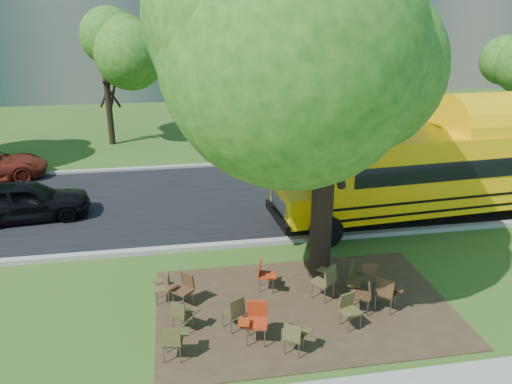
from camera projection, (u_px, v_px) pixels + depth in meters
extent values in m
plane|color=#34591B|center=(259.00, 300.00, 12.27)|extent=(160.00, 160.00, 0.00)
cube|color=#382819|center=(304.00, 307.00, 11.96)|extent=(7.00, 4.50, 0.03)
cube|color=black|center=(227.00, 198.00, 18.73)|extent=(80.00, 8.00, 0.04)
cube|color=gray|center=(242.00, 244.00, 15.02)|extent=(80.00, 0.25, 0.14)
cube|color=gray|center=(216.00, 165.00, 22.50)|extent=(80.00, 0.25, 0.14)
cylinder|color=black|center=(109.00, 111.00, 25.64)|extent=(0.32, 0.32, 3.50)
sphere|color=#1F5313|center=(104.00, 61.00, 24.78)|extent=(4.80, 4.80, 4.80)
cylinder|color=black|center=(364.00, 103.00, 25.74)|extent=(0.38, 0.38, 4.20)
sphere|color=#1F5313|center=(369.00, 44.00, 24.71)|extent=(5.60, 5.60, 5.60)
cylinder|color=black|center=(323.00, 195.00, 12.58)|extent=(0.56, 0.56, 4.63)
sphere|color=#1F5313|center=(330.00, 56.00, 11.39)|extent=(7.20, 7.20, 7.20)
cube|color=#FFB808|center=(473.00, 164.00, 16.83)|extent=(11.20, 3.30, 2.46)
cube|color=black|center=(482.00, 156.00, 16.80)|extent=(10.60, 3.30, 0.60)
cube|color=#FFB808|center=(300.00, 202.00, 15.71)|extent=(1.46, 2.30, 0.95)
cube|color=black|center=(471.00, 182.00, 17.04)|extent=(11.22, 3.33, 0.08)
cube|color=black|center=(469.00, 192.00, 17.17)|extent=(11.22, 3.33, 0.08)
cylinder|color=black|center=(326.00, 231.00, 14.84)|extent=(1.02, 0.37, 1.00)
cylinder|color=black|center=(299.00, 201.00, 17.13)|extent=(1.02, 0.37, 1.00)
cube|color=#43401D|center=(172.00, 341.00, 10.06)|extent=(0.46, 0.44, 0.05)
cube|color=#43401D|center=(171.00, 338.00, 9.82)|extent=(0.40, 0.15, 0.39)
cube|color=#43401D|center=(184.00, 332.00, 10.16)|extent=(0.25, 0.30, 0.03)
cylinder|color=slate|center=(166.00, 345.00, 10.29)|extent=(0.02, 0.02, 0.44)
cylinder|color=slate|center=(180.00, 355.00, 9.99)|extent=(0.02, 0.02, 0.44)
cube|color=#413A1C|center=(183.00, 315.00, 10.98)|extent=(0.52, 0.52, 0.05)
cube|color=#413A1C|center=(178.00, 311.00, 10.77)|extent=(0.34, 0.29, 0.36)
cube|color=#413A1C|center=(194.00, 310.00, 10.95)|extent=(0.31, 0.32, 0.03)
cylinder|color=slate|center=(182.00, 317.00, 11.24)|extent=(0.02, 0.02, 0.41)
cylinder|color=slate|center=(185.00, 328.00, 10.85)|extent=(0.02, 0.02, 0.41)
cube|color=#453A1E|center=(233.00, 312.00, 11.02)|extent=(0.54, 0.53, 0.05)
cube|color=#453A1E|center=(237.00, 308.00, 10.83)|extent=(0.38, 0.27, 0.38)
cube|color=#453A1E|center=(237.00, 302.00, 11.22)|extent=(0.31, 0.34, 0.03)
cylinder|color=slate|center=(223.00, 320.00, 11.12)|extent=(0.02, 0.02, 0.43)
cylinder|color=slate|center=(243.00, 321.00, 11.08)|extent=(0.02, 0.02, 0.43)
cube|color=#A42E11|center=(257.00, 323.00, 10.55)|extent=(0.54, 0.52, 0.05)
cube|color=#A42E11|center=(257.00, 309.00, 10.65)|extent=(0.44, 0.20, 0.43)
cube|color=#A42E11|center=(244.00, 322.00, 10.38)|extent=(0.30, 0.35, 0.03)
cylinder|color=slate|center=(265.00, 339.00, 10.45)|extent=(0.03, 0.03, 0.48)
cylinder|color=slate|center=(249.00, 328.00, 10.81)|extent=(0.03, 0.03, 0.48)
cube|color=#49451F|center=(294.00, 337.00, 10.25)|extent=(0.52, 0.51, 0.05)
cube|color=#49451F|center=(292.00, 333.00, 10.03)|extent=(0.35, 0.27, 0.36)
cube|color=#49451F|center=(307.00, 331.00, 10.24)|extent=(0.31, 0.32, 0.03)
cylinder|color=slate|center=(290.00, 339.00, 10.51)|extent=(0.02, 0.02, 0.41)
cylinder|color=slate|center=(299.00, 351.00, 10.13)|extent=(0.02, 0.02, 0.41)
cube|color=#4F4922|center=(351.00, 312.00, 11.05)|extent=(0.49, 0.48, 0.05)
cube|color=#4F4922|center=(347.00, 300.00, 11.12)|extent=(0.39, 0.20, 0.38)
cube|color=#4F4922|center=(347.00, 313.00, 10.81)|extent=(0.28, 0.31, 0.03)
cylinder|color=slate|center=(361.00, 322.00, 11.06)|extent=(0.02, 0.02, 0.42)
cylinder|color=slate|center=(340.00, 318.00, 11.19)|extent=(0.02, 0.02, 0.42)
cube|color=#402C17|center=(360.00, 295.00, 11.60)|extent=(0.55, 0.56, 0.05)
cube|color=#402C17|center=(369.00, 287.00, 11.49)|extent=(0.23, 0.44, 0.43)
cube|color=#402C17|center=(354.00, 284.00, 11.82)|extent=(0.36, 0.32, 0.03)
cylinder|color=slate|center=(352.00, 307.00, 11.54)|extent=(0.03, 0.03, 0.48)
cylinder|color=slate|center=(367.00, 300.00, 11.83)|extent=(0.03, 0.03, 0.48)
cube|color=#452C18|center=(386.00, 293.00, 11.68)|extent=(0.62, 0.62, 0.05)
cube|color=#452C18|center=(384.00, 288.00, 11.44)|extent=(0.39, 0.36, 0.43)
cube|color=#452C18|center=(400.00, 288.00, 11.63)|extent=(0.38, 0.38, 0.03)
cylinder|color=slate|center=(380.00, 296.00, 12.00)|extent=(0.03, 0.03, 0.48)
cylinder|color=slate|center=(390.00, 308.00, 11.53)|extent=(0.03, 0.03, 0.48)
cube|color=brown|center=(162.00, 288.00, 12.02)|extent=(0.37, 0.39, 0.04)
cube|color=brown|center=(168.00, 281.00, 11.97)|extent=(0.10, 0.36, 0.36)
cube|color=brown|center=(157.00, 280.00, 12.17)|extent=(0.26, 0.20, 0.03)
cylinder|color=slate|center=(156.00, 299.00, 11.93)|extent=(0.02, 0.02, 0.40)
cylinder|color=slate|center=(169.00, 292.00, 12.25)|extent=(0.02, 0.02, 0.40)
cube|color=#4E2E1C|center=(183.00, 291.00, 11.85)|extent=(0.57, 0.57, 0.05)
cube|color=#4E2E1C|center=(187.00, 280.00, 11.91)|extent=(0.34, 0.34, 0.39)
cube|color=#4E2E1C|center=(171.00, 286.00, 11.83)|extent=(0.34, 0.34, 0.03)
cylinder|color=slate|center=(184.00, 304.00, 11.71)|extent=(0.02, 0.02, 0.44)
cylinder|color=slate|center=(183.00, 293.00, 12.14)|extent=(0.02, 0.02, 0.44)
cube|color=#AA3012|center=(267.00, 275.00, 12.53)|extent=(0.50, 0.51, 0.05)
cube|color=#AA3012|center=(260.00, 267.00, 12.48)|extent=(0.21, 0.40, 0.39)
cube|color=#AA3012|center=(271.00, 276.00, 12.26)|extent=(0.32, 0.29, 0.03)
cylinder|color=slate|center=(274.00, 280.00, 12.74)|extent=(0.02, 0.02, 0.44)
cylinder|color=slate|center=(259.00, 286.00, 12.48)|extent=(0.02, 0.02, 0.44)
cube|color=brown|center=(323.00, 281.00, 12.15)|extent=(0.64, 0.63, 0.06)
cube|color=brown|center=(331.00, 275.00, 11.94)|extent=(0.41, 0.35, 0.44)
cube|color=brown|center=(325.00, 270.00, 12.39)|extent=(0.38, 0.39, 0.03)
cylinder|color=slate|center=(312.00, 290.00, 12.23)|extent=(0.03, 0.03, 0.50)
cylinder|color=slate|center=(333.00, 290.00, 12.25)|extent=(0.03, 0.03, 0.50)
cube|color=#443D1D|center=(357.00, 277.00, 12.45)|extent=(0.51, 0.52, 0.05)
cube|color=#443D1D|center=(351.00, 269.00, 12.42)|extent=(0.24, 0.38, 0.38)
cube|color=#443D1D|center=(362.00, 279.00, 12.17)|extent=(0.33, 0.30, 0.03)
cylinder|color=slate|center=(364.00, 283.00, 12.63)|extent=(0.02, 0.02, 0.43)
cylinder|color=slate|center=(350.00, 287.00, 12.42)|extent=(0.02, 0.02, 0.43)
cube|color=#4C331B|center=(366.00, 275.00, 12.53)|extent=(0.45, 0.43, 0.05)
cube|color=#4C331B|center=(369.00, 271.00, 12.29)|extent=(0.40, 0.13, 0.40)
cube|color=#4C331B|center=(374.00, 268.00, 12.64)|extent=(0.24, 0.30, 0.03)
cylinder|color=slate|center=(357.00, 280.00, 12.75)|extent=(0.02, 0.02, 0.45)
cylinder|color=slate|center=(374.00, 286.00, 12.46)|extent=(0.02, 0.02, 0.45)
imported|color=black|center=(26.00, 201.00, 16.67)|extent=(4.20, 2.07, 1.38)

